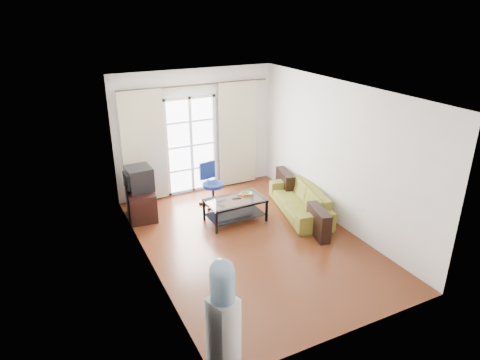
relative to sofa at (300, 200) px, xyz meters
name	(u,v)px	position (x,y,z in m)	size (l,w,h in m)	color
floor	(251,241)	(-1.40, -0.55, -0.27)	(5.20, 5.20, 0.00)	#5D2D16
ceiling	(253,90)	(-1.40, -0.55, 2.43)	(5.20, 5.20, 0.00)	white
wall_back	(196,132)	(-1.40, 2.05, 1.08)	(3.60, 0.02, 2.70)	white
wall_front	(356,243)	(-1.40, -3.15, 1.08)	(3.60, 0.02, 2.70)	white
wall_left	(146,190)	(-3.20, -0.55, 1.08)	(0.02, 5.20, 2.70)	white
wall_right	(338,155)	(0.40, -0.55, 1.08)	(0.02, 5.20, 2.70)	white
french_door	(191,145)	(-1.55, 1.99, 0.80)	(1.16, 0.06, 2.15)	white
curtain_rod	(196,85)	(-1.40, 1.95, 2.11)	(0.04, 0.04, 3.30)	#4C3F2D
curtain_left	(144,148)	(-2.60, 1.93, 0.93)	(0.90, 0.07, 2.35)	beige
curtain_right	(238,134)	(-0.45, 1.93, 0.93)	(0.90, 0.07, 2.35)	beige
radiator	(232,171)	(-0.60, 1.95, 0.06)	(0.64, 0.12, 0.64)	gray
sofa	(300,200)	(0.00, 0.00, 0.00)	(1.13, 1.98, 0.54)	brown
coffee_table	(235,207)	(-1.32, 0.26, 0.02)	(1.14, 0.66, 0.46)	silver
bowl	(247,194)	(-1.02, 0.35, 0.21)	(0.25, 0.25, 0.05)	#369757
book	(241,196)	(-1.16, 0.33, 0.19)	(0.24, 0.27, 0.02)	maroon
remote	(237,198)	(-1.28, 0.28, 0.19)	(0.17, 0.05, 0.02)	black
tv_stand	(141,204)	(-2.91, 1.23, 0.01)	(0.51, 0.77, 0.57)	black
crt_tv	(138,179)	(-2.91, 1.29, 0.53)	(0.53, 0.52, 0.47)	black
task_chair	(212,192)	(-1.42, 1.16, -0.01)	(0.72, 0.72, 0.90)	black
water_cooler	(223,312)	(-3.00, -2.90, 0.48)	(0.37, 0.37, 1.44)	silver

